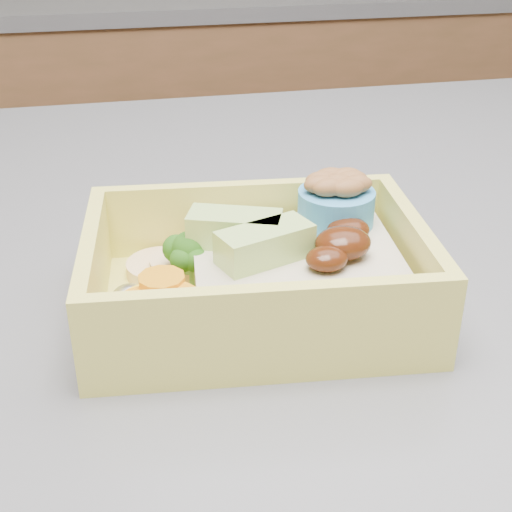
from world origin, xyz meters
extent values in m
cube|color=brown|center=(0.00, 1.20, 0.45)|extent=(3.20, 0.60, 0.90)
cube|color=#3D3D43|center=(0.00, -0.10, 0.90)|extent=(1.24, 0.84, 0.04)
cube|color=#DFD75C|center=(-0.18, -0.17, 0.92)|extent=(0.22, 0.17, 0.01)
cube|color=#DFD75C|center=(-0.18, -0.10, 0.95)|extent=(0.20, 0.03, 0.05)
cube|color=#DFD75C|center=(-0.19, -0.24, 0.95)|extent=(0.20, 0.03, 0.05)
cube|color=#DFD75C|center=(-0.09, -0.18, 0.95)|extent=(0.02, 0.13, 0.05)
cube|color=#DFD75C|center=(-0.28, -0.16, 0.95)|extent=(0.02, 0.13, 0.05)
cube|color=gray|center=(-0.16, -0.17, 0.94)|extent=(0.14, 0.13, 0.03)
ellipsoid|color=#381608|center=(-0.13, -0.19, 0.97)|extent=(0.04, 0.03, 0.02)
ellipsoid|color=#381608|center=(-0.12, -0.17, 0.97)|extent=(0.03, 0.03, 0.01)
ellipsoid|color=#381608|center=(-0.15, -0.20, 0.97)|extent=(0.03, 0.02, 0.01)
cube|color=#AED56F|center=(-0.18, -0.18, 0.97)|extent=(0.06, 0.04, 0.02)
cube|color=#AED56F|center=(-0.19, -0.15, 0.97)|extent=(0.06, 0.04, 0.02)
cylinder|color=#68A257|center=(-0.22, -0.15, 0.94)|extent=(0.01, 0.01, 0.02)
sphere|color=#265C15|center=(-0.22, -0.15, 0.96)|extent=(0.02, 0.02, 0.02)
sphere|color=#265C15|center=(-0.21, -0.15, 0.96)|extent=(0.02, 0.02, 0.02)
sphere|color=#265C15|center=(-0.23, -0.15, 0.96)|extent=(0.02, 0.02, 0.02)
sphere|color=#265C15|center=(-0.22, -0.16, 0.96)|extent=(0.02, 0.02, 0.02)
sphere|color=#265C15|center=(-0.23, -0.16, 0.96)|extent=(0.02, 0.02, 0.02)
sphere|color=#265C15|center=(-0.22, -0.14, 0.96)|extent=(0.02, 0.02, 0.02)
cylinder|color=yellow|center=(-0.25, -0.20, 0.94)|extent=(0.05, 0.05, 0.02)
cylinder|color=orange|center=(-0.25, -0.20, 0.95)|extent=(0.03, 0.03, 0.00)
cylinder|color=orange|center=(-0.25, -0.20, 0.96)|extent=(0.03, 0.03, 0.00)
cylinder|color=orange|center=(-0.24, -0.21, 0.96)|extent=(0.03, 0.03, 0.00)
cylinder|color=orange|center=(-0.24, -0.19, 0.96)|extent=(0.03, 0.03, 0.00)
cylinder|color=tan|center=(-0.24, -0.13, 0.93)|extent=(0.05, 0.05, 0.01)
cylinder|color=tan|center=(-0.22, -0.14, 0.94)|extent=(0.05, 0.05, 0.01)
ellipsoid|color=silver|center=(-0.20, -0.12, 0.94)|extent=(0.02, 0.02, 0.02)
ellipsoid|color=silver|center=(-0.26, -0.18, 0.94)|extent=(0.02, 0.02, 0.02)
cylinder|color=#3C91CE|center=(-0.12, -0.14, 0.97)|extent=(0.05, 0.05, 0.02)
ellipsoid|color=brown|center=(-0.12, -0.14, 0.99)|extent=(0.02, 0.02, 0.01)
ellipsoid|color=brown|center=(-0.11, -0.14, 0.99)|extent=(0.02, 0.02, 0.01)
ellipsoid|color=brown|center=(-0.13, -0.13, 0.99)|extent=(0.02, 0.02, 0.01)
ellipsoid|color=brown|center=(-0.12, -0.15, 0.99)|extent=(0.02, 0.02, 0.01)
ellipsoid|color=brown|center=(-0.13, -0.15, 0.99)|extent=(0.02, 0.02, 0.01)
ellipsoid|color=brown|center=(-0.11, -0.14, 0.99)|extent=(0.02, 0.02, 0.01)
ellipsoid|color=brown|center=(-0.12, -0.13, 0.99)|extent=(0.02, 0.02, 0.01)
ellipsoid|color=brown|center=(-0.11, -0.13, 0.99)|extent=(0.02, 0.02, 0.01)
ellipsoid|color=brown|center=(-0.13, -0.14, 0.99)|extent=(0.02, 0.02, 0.01)
camera|label=1|loc=(-0.26, -0.54, 1.16)|focal=50.00mm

